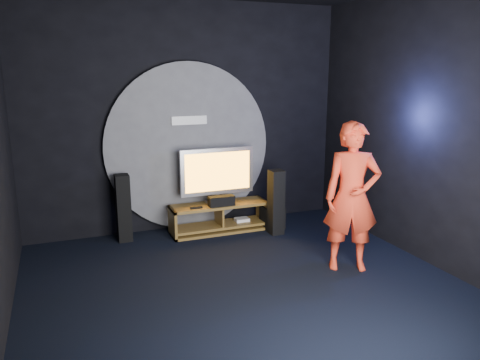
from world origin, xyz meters
name	(u,v)px	position (x,y,z in m)	size (l,w,h in m)	color
floor	(249,291)	(0.00, 0.00, 0.00)	(5.00, 5.00, 0.00)	black
back_wall	(187,118)	(0.00, 2.50, 1.75)	(5.00, 0.04, 3.50)	black
front_wall	(416,198)	(0.00, -2.50, 1.75)	(5.00, 0.04, 3.50)	black
right_wall	(433,129)	(2.50, 0.00, 1.75)	(0.04, 5.00, 3.50)	black
wall_disc_panel	(189,147)	(0.00, 2.44, 1.30)	(2.60, 0.11, 2.60)	#515156
media_console	(220,219)	(0.36, 2.05, 0.19)	(1.52, 0.45, 0.45)	olive
tv	(217,173)	(0.35, 2.12, 0.92)	(1.16, 0.22, 0.86)	#B6B6BE
center_speaker	(221,201)	(0.35, 1.93, 0.53)	(0.40, 0.15, 0.15)	black
remote	(196,208)	(-0.05, 1.93, 0.46)	(0.18, 0.05, 0.02)	black
tower_speaker_left	(123,208)	(-1.08, 2.18, 0.50)	(0.20, 0.22, 1.00)	black
tower_speaker_right	(276,202)	(1.13, 1.64, 0.50)	(0.20, 0.22, 1.00)	black
subwoofer	(272,217)	(1.20, 1.90, 0.18)	(0.32, 0.32, 0.35)	black
player	(352,197)	(1.44, 0.14, 0.94)	(0.68, 0.45, 1.87)	red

